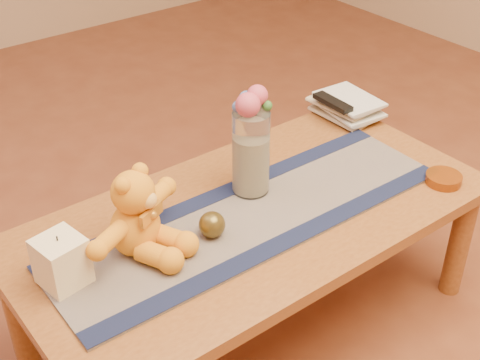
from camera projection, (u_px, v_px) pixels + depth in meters
floor at (252, 323)px, 2.16m from camera, size 5.50×5.50×0.00m
coffee_table_top at (254, 217)px, 1.93m from camera, size 1.40×0.70×0.04m
table_leg_fr at (459, 243)px, 2.18m from camera, size 0.07×0.07×0.41m
table_leg_bl at (17, 313)px, 1.92m from camera, size 0.07×0.07×0.41m
table_leg_br at (335, 168)px, 2.57m from camera, size 0.07×0.07×0.41m
persian_runner at (253, 217)px, 1.89m from camera, size 1.20×0.37×0.01m
runner_border_near at (286, 241)px, 1.79m from camera, size 1.20×0.08×0.00m
runner_border_far at (223, 192)px, 1.98m from camera, size 1.20×0.08×0.00m
teddy_bear at (134, 212)px, 1.71m from camera, size 0.42×0.39×0.23m
pillar_candle at (61, 261)px, 1.62m from camera, size 0.12×0.12×0.13m
candle_wick at (57, 238)px, 1.58m from camera, size 0.00×0.00×0.01m
glass_vase at (251, 153)px, 1.92m from camera, size 0.11×0.11×0.26m
potpourri_fill at (251, 164)px, 1.94m from camera, size 0.09×0.09×0.18m
rose_left at (248, 105)px, 1.81m from camera, size 0.07×0.07×0.07m
rose_right at (257, 95)px, 1.84m from camera, size 0.06×0.06×0.06m
blue_flower_back at (246, 98)px, 1.86m from camera, size 0.04×0.04×0.04m
blue_flower_side at (238, 107)px, 1.84m from camera, size 0.04×0.04×0.04m
leaf_sprig at (267, 106)px, 1.85m from camera, size 0.03×0.03×0.03m
bronze_ball at (212, 225)px, 1.79m from camera, size 0.09×0.09×0.07m
book_bottom at (329, 120)px, 2.35m from camera, size 0.17×0.23×0.02m
book_lower at (331, 115)px, 2.34m from camera, size 0.19×0.24×0.02m
book_upper at (328, 111)px, 2.33m from camera, size 0.18×0.24×0.02m
book_top at (332, 106)px, 2.32m from camera, size 0.18×0.24×0.02m
tv_remote at (333, 102)px, 2.31m from camera, size 0.05×0.16×0.02m
amber_dish at (444, 179)px, 2.03m from camera, size 0.14×0.14×0.03m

